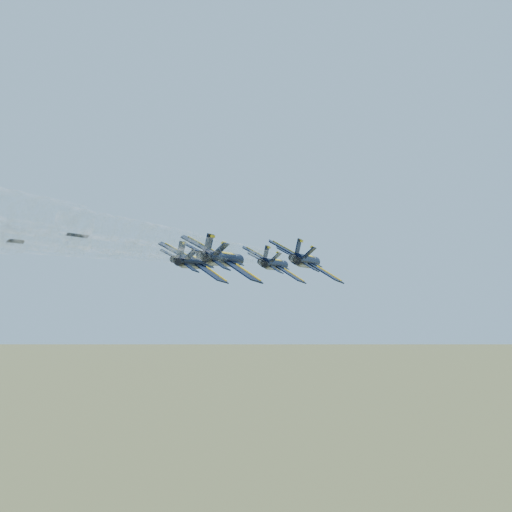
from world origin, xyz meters
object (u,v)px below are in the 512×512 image
(jet_right, at_px, (307,261))
(jet_left, at_px, (196,262))
(jet_lead, at_px, (275,264))
(jet_slot, at_px, (224,259))

(jet_right, bearing_deg, jet_left, 179.51)
(jet_lead, relative_size, jet_right, 1.00)
(jet_lead, xyz_separation_m, jet_slot, (-0.34, -28.60, 0.00))
(jet_right, distance_m, jet_slot, 16.33)
(jet_lead, height_order, jet_right, same)
(jet_lead, height_order, jet_slot, same)
(jet_left, xyz_separation_m, jet_right, (19.53, -0.15, 0.00))
(jet_right, relative_size, jet_slot, 1.00)
(jet_left, xyz_separation_m, jet_slot, (9.77, -13.25, 0.00))
(jet_left, distance_m, jet_slot, 16.47)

